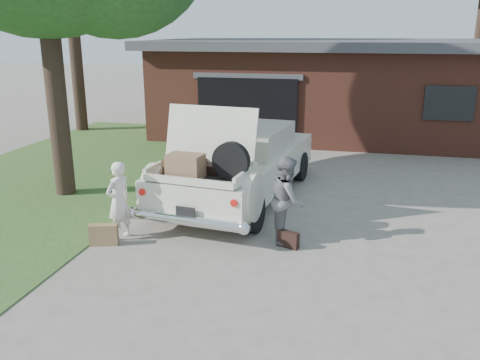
# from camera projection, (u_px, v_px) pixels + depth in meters

# --- Properties ---
(ground) EXTENTS (90.00, 90.00, 0.00)m
(ground) POSITION_uv_depth(u_px,v_px,m) (232.00, 251.00, 8.69)
(ground) COLOR gray
(ground) RESTS_ON ground
(grass_strip) EXTENTS (6.00, 16.00, 0.02)m
(grass_strip) POSITION_uv_depth(u_px,v_px,m) (48.00, 181.00, 12.69)
(grass_strip) COLOR #2D4C1E
(grass_strip) RESTS_ON ground
(house) EXTENTS (12.80, 7.80, 3.30)m
(house) POSITION_uv_depth(u_px,v_px,m) (333.00, 86.00, 18.71)
(house) COLOR brown
(house) RESTS_ON ground
(sedan) EXTENTS (2.77, 5.75, 2.27)m
(sedan) POSITION_uv_depth(u_px,v_px,m) (239.00, 163.00, 11.22)
(sedan) COLOR silver
(sedan) RESTS_ON ground
(woman_left) EXTENTS (0.50, 0.61, 1.43)m
(woman_left) POSITION_uv_depth(u_px,v_px,m) (119.00, 201.00, 9.04)
(woman_left) COLOR silver
(woman_left) RESTS_ON ground
(woman_right) EXTENTS (0.71, 0.84, 1.54)m
(woman_right) POSITION_uv_depth(u_px,v_px,m) (287.00, 199.00, 8.94)
(woman_right) COLOR slate
(woman_right) RESTS_ON ground
(suitcase_left) EXTENTS (0.52, 0.28, 0.38)m
(suitcase_left) POSITION_uv_depth(u_px,v_px,m) (104.00, 235.00, 8.89)
(suitcase_left) COLOR #93724B
(suitcase_left) RESTS_ON ground
(suitcase_right) EXTENTS (0.40, 0.25, 0.29)m
(suitcase_right) POSITION_uv_depth(u_px,v_px,m) (288.00, 239.00, 8.81)
(suitcase_right) COLOR black
(suitcase_right) RESTS_ON ground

